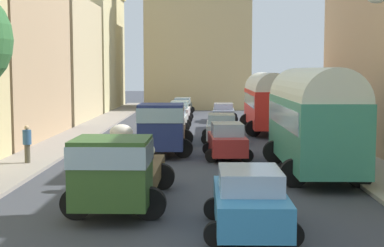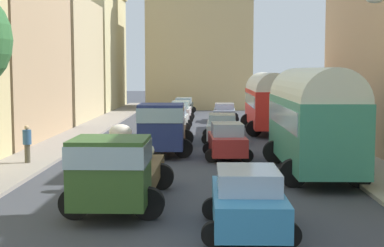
{
  "view_description": "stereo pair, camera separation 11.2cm",
  "coord_description": "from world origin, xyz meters",
  "px_view_note": "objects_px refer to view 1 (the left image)",
  "views": [
    {
      "loc": [
        0.47,
        -5.85,
        4.13
      ],
      "look_at": [
        0.0,
        20.08,
        1.65
      ],
      "focal_mm": 52.82,
      "sensor_mm": 36.0,
      "label": 1
    },
    {
      "loc": [
        0.58,
        -5.85,
        4.13
      ],
      "look_at": [
        0.0,
        20.08,
        1.65
      ],
      "focal_mm": 52.82,
      "sensor_mm": 36.0,
      "label": 2
    }
  ],
  "objects_px": {
    "car_0": "(167,127)",
    "car_5": "(227,141)",
    "car_4": "(250,201)",
    "cargo_truck_1": "(163,127)",
    "car_3": "(182,106)",
    "parked_bus_0": "(313,115)",
    "car_2": "(180,111)",
    "cargo_truck_0": "(120,168)",
    "parked_bus_1": "(267,99)",
    "car_1": "(174,118)",
    "car_6": "(221,128)",
    "pedestrian_0": "(27,143)",
    "car_7": "(223,112)"
  },
  "relations": [
    {
      "from": "parked_bus_0",
      "to": "car_0",
      "type": "distance_m",
      "value": 12.26
    },
    {
      "from": "car_2",
      "to": "car_6",
      "type": "relative_size",
      "value": 1.05
    },
    {
      "from": "parked_bus_0",
      "to": "car_4",
      "type": "xyz_separation_m",
      "value": [
        -3.16,
        -8.18,
        -1.51
      ]
    },
    {
      "from": "car_0",
      "to": "car_5",
      "type": "distance_m",
      "value": 7.23
    },
    {
      "from": "car_2",
      "to": "pedestrian_0",
      "type": "height_order",
      "value": "pedestrian_0"
    },
    {
      "from": "car_3",
      "to": "car_2",
      "type": "bearing_deg",
      "value": -89.52
    },
    {
      "from": "pedestrian_0",
      "to": "parked_bus_1",
      "type": "bearing_deg",
      "value": 48.98
    },
    {
      "from": "parked_bus_0",
      "to": "cargo_truck_0",
      "type": "distance_m",
      "value": 8.96
    },
    {
      "from": "parked_bus_0",
      "to": "cargo_truck_0",
      "type": "relative_size",
      "value": 1.25
    },
    {
      "from": "car_6",
      "to": "car_5",
      "type": "bearing_deg",
      "value": -89.54
    },
    {
      "from": "parked_bus_0",
      "to": "car_2",
      "type": "relative_size",
      "value": 1.88
    },
    {
      "from": "car_5",
      "to": "pedestrian_0",
      "type": "relative_size",
      "value": 2.08
    },
    {
      "from": "car_1",
      "to": "car_3",
      "type": "xyz_separation_m",
      "value": [
        0.1,
        14.38,
        -0.03
      ]
    },
    {
      "from": "cargo_truck_1",
      "to": "car_3",
      "type": "height_order",
      "value": "cargo_truck_1"
    },
    {
      "from": "car_4",
      "to": "cargo_truck_1",
      "type": "bearing_deg",
      "value": 103.17
    },
    {
      "from": "car_3",
      "to": "car_6",
      "type": "relative_size",
      "value": 0.95
    },
    {
      "from": "parked_bus_0",
      "to": "pedestrian_0",
      "type": "relative_size",
      "value": 4.7
    },
    {
      "from": "parked_bus_1",
      "to": "cargo_truck_1",
      "type": "relative_size",
      "value": 1.2
    },
    {
      "from": "cargo_truck_1",
      "to": "parked_bus_1",
      "type": "bearing_deg",
      "value": 58.31
    },
    {
      "from": "cargo_truck_0",
      "to": "car_3",
      "type": "height_order",
      "value": "cargo_truck_0"
    },
    {
      "from": "car_0",
      "to": "car_1",
      "type": "bearing_deg",
      "value": 89.24
    },
    {
      "from": "car_0",
      "to": "car_5",
      "type": "xyz_separation_m",
      "value": [
        3.2,
        -6.49,
        0.01
      ]
    },
    {
      "from": "cargo_truck_0",
      "to": "car_3",
      "type": "xyz_separation_m",
      "value": [
        0.58,
        36.57,
        -0.47
      ]
    },
    {
      "from": "car_4",
      "to": "pedestrian_0",
      "type": "distance_m",
      "value": 13.11
    },
    {
      "from": "cargo_truck_1",
      "to": "cargo_truck_0",
      "type": "bearing_deg",
      "value": -92.81
    },
    {
      "from": "car_5",
      "to": "parked_bus_1",
      "type": "bearing_deg",
      "value": 74.61
    },
    {
      "from": "car_5",
      "to": "parked_bus_0",
      "type": "bearing_deg",
      "value": -50.17
    },
    {
      "from": "car_3",
      "to": "car_7",
      "type": "xyz_separation_m",
      "value": [
        3.57,
        -7.94,
        -0.01
      ]
    },
    {
      "from": "parked_bus_0",
      "to": "car_6",
      "type": "relative_size",
      "value": 1.97
    },
    {
      "from": "cargo_truck_1",
      "to": "car_0",
      "type": "relative_size",
      "value": 1.63
    },
    {
      "from": "pedestrian_0",
      "to": "car_2",
      "type": "bearing_deg",
      "value": 74.82
    },
    {
      "from": "parked_bus_1",
      "to": "car_1",
      "type": "distance_m",
      "value": 6.52
    },
    {
      "from": "parked_bus_1",
      "to": "pedestrian_0",
      "type": "relative_size",
      "value": 4.79
    },
    {
      "from": "car_4",
      "to": "car_6",
      "type": "bearing_deg",
      "value": 90.32
    },
    {
      "from": "parked_bus_0",
      "to": "car_7",
      "type": "relative_size",
      "value": 1.96
    },
    {
      "from": "car_3",
      "to": "parked_bus_0",
      "type": "bearing_deg",
      "value": -78.58
    },
    {
      "from": "car_2",
      "to": "pedestrian_0",
      "type": "bearing_deg",
      "value": -105.18
    },
    {
      "from": "car_3",
      "to": "car_4",
      "type": "xyz_separation_m",
      "value": [
        3.07,
        -39.05,
        0.06
      ]
    },
    {
      "from": "car_1",
      "to": "car_2",
      "type": "bearing_deg",
      "value": 88.48
    },
    {
      "from": "cargo_truck_0",
      "to": "car_0",
      "type": "bearing_deg",
      "value": 88.57
    },
    {
      "from": "car_3",
      "to": "car_4",
      "type": "relative_size",
      "value": 1.02
    },
    {
      "from": "car_5",
      "to": "car_6",
      "type": "relative_size",
      "value": 0.87
    },
    {
      "from": "car_2",
      "to": "car_6",
      "type": "bearing_deg",
      "value": -77.03
    },
    {
      "from": "cargo_truck_0",
      "to": "car_6",
      "type": "bearing_deg",
      "value": 77.33
    },
    {
      "from": "car_0",
      "to": "car_3",
      "type": "height_order",
      "value": "car_0"
    },
    {
      "from": "cargo_truck_1",
      "to": "car_1",
      "type": "height_order",
      "value": "cargo_truck_1"
    },
    {
      "from": "pedestrian_0",
      "to": "car_5",
      "type": "bearing_deg",
      "value": 14.54
    },
    {
      "from": "car_7",
      "to": "car_0",
      "type": "bearing_deg",
      "value": -106.56
    },
    {
      "from": "car_1",
      "to": "car_6",
      "type": "relative_size",
      "value": 0.92
    },
    {
      "from": "car_0",
      "to": "car_1",
      "type": "height_order",
      "value": "car_0"
    }
  ]
}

